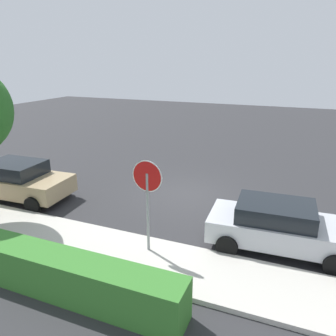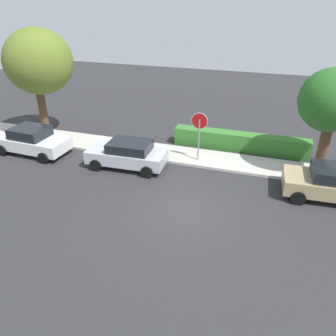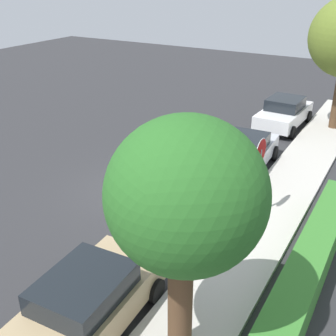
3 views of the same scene
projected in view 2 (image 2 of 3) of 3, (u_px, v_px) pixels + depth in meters
name	position (u px, v px, depth m)	size (l,w,h in m)	color
ground_plane	(183.00, 209.00, 14.22)	(60.00, 60.00, 0.00)	#2D2D30
sidewalk_curb	(208.00, 159.00, 18.41)	(32.00, 2.14, 0.14)	beige
stop_sign	(199.00, 128.00, 17.30)	(0.90, 0.08, 2.85)	gray
parked_car_silver	(128.00, 154.00, 17.40)	(4.24, 2.17, 1.46)	silver
parked_car_tan	(333.00, 183.00, 14.65)	(4.22, 2.27, 1.53)	tan
parked_car_white	(32.00, 140.00, 18.96)	(4.35, 2.23, 1.56)	white
street_tree_near_corner	(39.00, 62.00, 19.49)	(4.03, 4.03, 6.67)	#513823
street_tree_mid_block	(332.00, 102.00, 15.20)	(3.03, 3.03, 5.40)	#513823
front_yard_hedge	(240.00, 142.00, 19.40)	(7.90, 0.86, 1.05)	#387A2D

